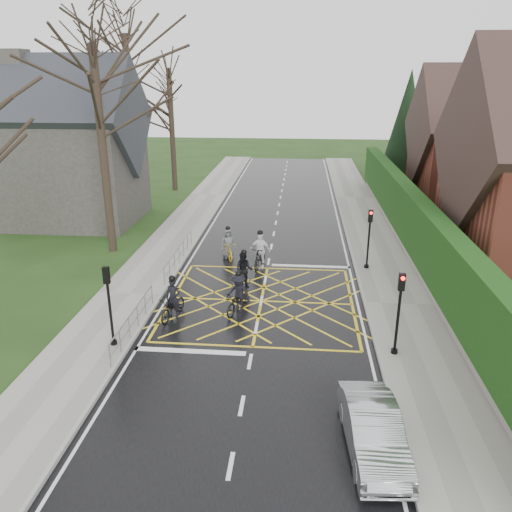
% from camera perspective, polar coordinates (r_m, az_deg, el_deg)
% --- Properties ---
extents(ground, '(120.00, 120.00, 0.00)m').
position_cam_1_polar(ground, '(22.31, 0.61, -5.18)').
color(ground, black).
rests_on(ground, ground).
extents(road, '(9.00, 80.00, 0.01)m').
position_cam_1_polar(road, '(22.31, 0.61, -5.17)').
color(road, black).
rests_on(road, ground).
extents(sidewalk_right, '(3.00, 80.00, 0.15)m').
position_cam_1_polar(sidewalk_right, '(22.66, 15.98, -5.39)').
color(sidewalk_right, gray).
rests_on(sidewalk_right, ground).
extents(sidewalk_left, '(3.00, 80.00, 0.15)m').
position_cam_1_polar(sidewalk_left, '(23.48, -14.19, -4.30)').
color(sidewalk_left, gray).
rests_on(sidewalk_left, ground).
extents(stone_wall, '(0.50, 38.00, 0.70)m').
position_cam_1_polar(stone_wall, '(28.36, 17.42, 0.26)').
color(stone_wall, slate).
rests_on(stone_wall, ground).
extents(hedge, '(0.90, 38.00, 2.80)m').
position_cam_1_polar(hedge, '(27.84, 17.79, 3.65)').
color(hedge, black).
rests_on(hedge, stone_wall).
extents(house_far, '(9.80, 8.80, 10.30)m').
position_cam_1_polar(house_far, '(40.66, 24.48, 11.03)').
color(house_far, brown).
rests_on(house_far, ground).
extents(conifer, '(4.60, 4.60, 10.00)m').
position_cam_1_polar(conifer, '(47.24, 16.81, 13.75)').
color(conifer, black).
rests_on(conifer, ground).
extents(church, '(8.80, 7.80, 11.00)m').
position_cam_1_polar(church, '(35.79, -20.31, 11.49)').
color(church, '#2D2B28').
rests_on(church, ground).
extents(tree_near, '(9.24, 9.24, 11.44)m').
position_cam_1_polar(tree_near, '(28.22, -17.57, 15.93)').
color(tree_near, black).
rests_on(tree_near, ground).
extents(tree_mid, '(10.08, 10.08, 12.48)m').
position_cam_1_polar(tree_mid, '(36.04, -14.32, 18.08)').
color(tree_mid, black).
rests_on(tree_mid, ground).
extents(tree_far, '(8.40, 8.40, 10.40)m').
position_cam_1_polar(tree_far, '(43.56, -9.74, 16.73)').
color(tree_far, black).
rests_on(tree_far, ground).
extents(railing_south, '(0.05, 5.04, 1.03)m').
position_cam_1_polar(railing_south, '(19.78, -13.87, -6.78)').
color(railing_south, slate).
rests_on(railing_south, ground).
extents(railing_north, '(0.05, 6.04, 1.03)m').
position_cam_1_polar(railing_north, '(26.39, -8.80, 0.51)').
color(railing_north, slate).
rests_on(railing_north, ground).
extents(traffic_light_ne, '(0.24, 0.31, 3.21)m').
position_cam_1_polar(traffic_light_ne, '(25.79, 12.75, 1.83)').
color(traffic_light_ne, black).
rests_on(traffic_light_ne, ground).
extents(traffic_light_se, '(0.24, 0.31, 3.21)m').
position_cam_1_polar(traffic_light_se, '(18.09, 15.95, -6.50)').
color(traffic_light_se, black).
rests_on(traffic_light_se, ground).
extents(traffic_light_sw, '(0.24, 0.31, 3.21)m').
position_cam_1_polar(traffic_light_sw, '(18.71, -16.36, -5.62)').
color(traffic_light_sw, black).
rests_on(traffic_light_sw, ground).
extents(cyclist_rear, '(1.11, 2.01, 1.85)m').
position_cam_1_polar(cyclist_rear, '(20.91, -9.46, -5.46)').
color(cyclist_rear, black).
rests_on(cyclist_rear, ground).
extents(cyclist_back, '(0.88, 1.91, 1.89)m').
position_cam_1_polar(cyclist_back, '(23.42, -1.39, -2.01)').
color(cyclist_back, black).
rests_on(cyclist_back, ground).
extents(cyclist_mid, '(1.31, 2.00, 1.84)m').
position_cam_1_polar(cyclist_mid, '(21.11, -2.02, -4.71)').
color(cyclist_mid, black).
rests_on(cyclist_mid, ground).
extents(cyclist_front, '(1.17, 2.11, 2.04)m').
position_cam_1_polar(cyclist_front, '(25.80, 0.45, 0.21)').
color(cyclist_front, black).
rests_on(cyclist_front, ground).
extents(cyclist_lead, '(1.30, 1.97, 1.81)m').
position_cam_1_polar(cyclist_lead, '(27.27, -3.22, 1.01)').
color(cyclist_lead, '#B38715').
rests_on(cyclist_lead, ground).
extents(car, '(1.66, 3.96, 1.27)m').
position_cam_1_polar(car, '(14.33, 13.26, -18.87)').
color(car, '#A5A7AC').
rests_on(car, ground).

